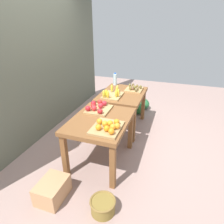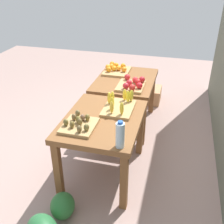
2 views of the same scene
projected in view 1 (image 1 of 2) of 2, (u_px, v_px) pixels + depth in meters
ground_plane at (113, 141)px, 3.53m from camera, size 8.00×8.00×0.00m
back_wall at (37, 51)px, 3.27m from camera, size 4.40×0.12×3.00m
display_table_left at (101, 125)px, 2.78m from camera, size 1.04×0.80×0.72m
display_table_right at (122, 98)px, 3.74m from camera, size 1.04×0.80×0.72m
orange_bin at (108, 127)px, 2.46m from camera, size 0.44×0.36×0.11m
apple_bin at (98, 108)px, 2.98m from camera, size 0.43×0.35×0.11m
banana_crate at (113, 94)px, 3.50m from camera, size 0.44×0.32×0.17m
kiwi_bin at (134, 89)px, 3.82m from camera, size 0.37×0.32×0.10m
water_bottle at (115, 79)px, 4.10m from camera, size 0.08×0.08×0.26m
watermelon_pile at (141, 106)px, 4.64m from camera, size 0.69×0.43×0.26m
wicker_basket at (103, 206)px, 2.19m from camera, size 0.30×0.30×0.17m
cardboard_produce_box at (52, 190)px, 2.36m from camera, size 0.40×0.30×0.24m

